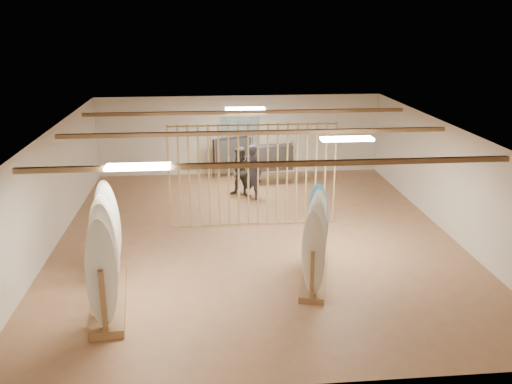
{
  "coord_description": "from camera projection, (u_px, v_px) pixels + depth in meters",
  "views": [
    {
      "loc": [
        -1.23,
        -12.92,
        5.39
      ],
      "look_at": [
        0.0,
        0.0,
        1.2
      ],
      "focal_mm": 38.0,
      "sensor_mm": 36.0,
      "label": 1
    }
  ],
  "objects": [
    {
      "name": "rack_right",
      "position": [
        315.0,
        252.0,
        11.54
      ],
      "size": [
        1.07,
        2.35,
        1.85
      ],
      "rotation": [
        0.0,
        0.0,
        -0.26
      ],
      "color": "#956B43",
      "rests_on": "floor"
    },
    {
      "name": "clothing_rack_b",
      "position": [
        274.0,
        158.0,
        17.97
      ],
      "size": [
        1.36,
        0.52,
        1.46
      ],
      "rotation": [
        0.0,
        0.0,
        0.14
      ],
      "color": "silver",
      "rests_on": "floor"
    },
    {
      "name": "wall_front",
      "position": [
        295.0,
        305.0,
        7.89
      ],
      "size": [
        12.0,
        0.0,
        12.0
      ],
      "primitive_type": "plane",
      "rotation": [
        -1.57,
        0.0,
        0.0
      ],
      "color": "white",
      "rests_on": "ground"
    },
    {
      "name": "rack_left",
      "position": [
        107.0,
        267.0,
        10.52
      ],
      "size": [
        0.92,
        2.8,
        2.22
      ],
      "rotation": [
        0.0,
        0.0,
        0.12
      ],
      "color": "#956B43",
      "rests_on": "floor"
    },
    {
      "name": "poster",
      "position": [
        240.0,
        130.0,
        19.18
      ],
      "size": [
        1.4,
        0.03,
        0.9
      ],
      "primitive_type": "cube",
      "color": "teal",
      "rests_on": "ground"
    },
    {
      "name": "ceiling_slats",
      "position": [
        256.0,
        133.0,
        13.17
      ],
      "size": [
        9.5,
        6.12,
        0.1
      ],
      "primitive_type": "cube",
      "color": "#956B43",
      "rests_on": "ground"
    },
    {
      "name": "wall_left",
      "position": [
        51.0,
        190.0,
        13.12
      ],
      "size": [
        0.0,
        12.0,
        12.0
      ],
      "primitive_type": "plane",
      "rotation": [
        1.57,
        0.0,
        1.57
      ],
      "color": "white",
      "rests_on": "ground"
    },
    {
      "name": "bamboo_partition",
      "position": [
        253.0,
        176.0,
        14.33
      ],
      "size": [
        4.45,
        0.05,
        2.78
      ],
      "color": "tan",
      "rests_on": "ground"
    },
    {
      "name": "wall_back",
      "position": [
        240.0,
        135.0,
        19.26
      ],
      "size": [
        12.0,
        0.0,
        12.0
      ],
      "primitive_type": "plane",
      "rotation": [
        1.57,
        0.0,
        0.0
      ],
      "color": "white",
      "rests_on": "ground"
    },
    {
      "name": "shopper_b",
      "position": [
        241.0,
        168.0,
        16.93
      ],
      "size": [
        1.07,
        0.99,
        1.78
      ],
      "primitive_type": "imported",
      "rotation": [
        0.0,
        0.0,
        -0.48
      ],
      "color": "#3D392F",
      "rests_on": "floor"
    },
    {
      "name": "light_panels",
      "position": [
        256.0,
        132.0,
        13.16
      ],
      "size": [
        1.2,
        0.35,
        0.06
      ],
      "primitive_type": "cube",
      "color": "white",
      "rests_on": "ground"
    },
    {
      "name": "floor",
      "position": [
        256.0,
        236.0,
        14.01
      ],
      "size": [
        12.0,
        12.0,
        0.0
      ],
      "primitive_type": "plane",
      "color": "#B07B55",
      "rests_on": "ground"
    },
    {
      "name": "ceiling",
      "position": [
        256.0,
        129.0,
        13.14
      ],
      "size": [
        12.0,
        12.0,
        0.0
      ],
      "primitive_type": "plane",
      "rotation": [
        3.14,
        0.0,
        0.0
      ],
      "color": "gray",
      "rests_on": "ground"
    },
    {
      "name": "shopper_a",
      "position": [
        252.0,
        168.0,
        16.65
      ],
      "size": [
        0.85,
        0.81,
        1.94
      ],
      "primitive_type": "imported",
      "rotation": [
        0.0,
        0.0,
        2.5
      ],
      "color": "#28272F",
      "rests_on": "floor"
    },
    {
      "name": "clothing_rack_a",
      "position": [
        232.0,
        151.0,
        18.79
      ],
      "size": [
        1.35,
        0.8,
        1.51
      ],
      "rotation": [
        0.0,
        0.0,
        0.37
      ],
      "color": "silver",
      "rests_on": "floor"
    },
    {
      "name": "wall_right",
      "position": [
        448.0,
        179.0,
        14.03
      ],
      "size": [
        0.0,
        12.0,
        12.0
      ],
      "primitive_type": "plane",
      "rotation": [
        1.57,
        0.0,
        -1.57
      ],
      "color": "white",
      "rests_on": "ground"
    }
  ]
}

